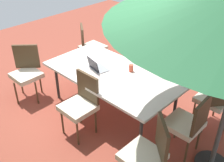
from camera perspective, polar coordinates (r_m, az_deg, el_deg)
The scene contains 11 objects.
ground_plane at distance 4.78m, azimuth -0.00°, elevation -6.17°, with size 10.00×10.00×0.02m, color brown.
dining_table at distance 4.38m, azimuth -0.00°, elevation 1.17°, with size 2.24×1.15×0.74m.
chair_southwest at distance 4.40m, azimuth 20.96°, elevation -3.41°, with size 0.58×0.58×0.98m.
chair_south at distance 4.94m, azimuth 6.41°, elevation 2.81°, with size 0.47×0.48×0.98m.
chair_southeast at distance 5.81m, azimuth -4.68°, elevation 7.52°, with size 0.58×0.58×0.98m.
chair_northeast at distance 5.06m, azimuth -17.53°, elevation 2.14°, with size 0.59×0.59×0.98m.
chair_west at distance 3.81m, azimuth 15.75°, elevation -8.38°, with size 0.47×0.46×0.98m.
chair_northwest at distance 3.31m, azimuth 7.59°, elevation -14.64°, with size 0.59×0.59×0.98m.
chair_north at distance 4.05m, azimuth -6.56°, elevation -4.50°, with size 0.46×0.46×0.98m.
laptop at distance 4.44m, azimuth -3.21°, elevation 2.94°, with size 0.37×0.31×0.21m.
cup at distance 4.39m, azimuth 4.03°, elevation 2.72°, with size 0.07×0.07×0.12m, color #CC4C33.
Camera 1 is at (-2.63, 2.70, 2.94)m, focal length 43.50 mm.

